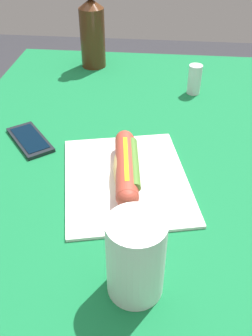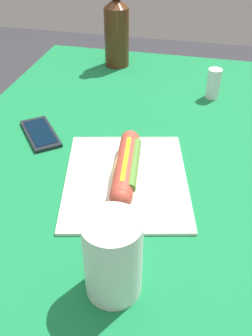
{
  "view_description": "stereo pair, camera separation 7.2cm",
  "coord_description": "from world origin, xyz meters",
  "px_view_note": "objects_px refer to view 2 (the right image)",
  "views": [
    {
      "loc": [
        0.62,
        0.07,
        1.24
      ],
      "look_at": [
        0.05,
        0.01,
        0.79
      ],
      "focal_mm": 40.41,
      "sensor_mm": 36.0,
      "label": 1
    },
    {
      "loc": [
        0.61,
        0.14,
        1.24
      ],
      "look_at": [
        0.05,
        0.01,
        0.79
      ],
      "focal_mm": 40.41,
      "sensor_mm": 36.0,
      "label": 2
    }
  ],
  "objects_px": {
    "cell_phone": "(40,133)",
    "salt_shaker": "(213,84)",
    "soda_bottle": "(117,31)",
    "drinking_cup": "(113,257)",
    "hot_dog": "(127,167)"
  },
  "relations": [
    {
      "from": "hot_dog",
      "to": "salt_shaker",
      "type": "relative_size",
      "value": 2.78
    },
    {
      "from": "cell_phone",
      "to": "salt_shaker",
      "type": "bearing_deg",
      "value": 126.92
    },
    {
      "from": "soda_bottle",
      "to": "drinking_cup",
      "type": "xyz_separation_m",
      "value": [
        0.79,
        0.2,
        -0.04
      ]
    },
    {
      "from": "hot_dog",
      "to": "cell_phone",
      "type": "xyz_separation_m",
      "value": [
        -0.11,
        -0.23,
        -0.03
      ]
    },
    {
      "from": "hot_dog",
      "to": "soda_bottle",
      "type": "xyz_separation_m",
      "value": [
        -0.55,
        -0.16,
        0.07
      ]
    },
    {
      "from": "cell_phone",
      "to": "salt_shaker",
      "type": "height_order",
      "value": "salt_shaker"
    },
    {
      "from": "soda_bottle",
      "to": "salt_shaker",
      "type": "bearing_deg",
      "value": 62.35
    },
    {
      "from": "drinking_cup",
      "to": "hot_dog",
      "type": "bearing_deg",
      "value": -171.26
    },
    {
      "from": "cell_phone",
      "to": "drinking_cup",
      "type": "distance_m",
      "value": 0.45
    },
    {
      "from": "cell_phone",
      "to": "soda_bottle",
      "type": "xyz_separation_m",
      "value": [
        -0.44,
        0.07,
        0.1
      ]
    },
    {
      "from": "drinking_cup",
      "to": "soda_bottle",
      "type": "bearing_deg",
      "value": -166.13
    },
    {
      "from": "hot_dog",
      "to": "cell_phone",
      "type": "height_order",
      "value": "hot_dog"
    },
    {
      "from": "drinking_cup",
      "to": "cell_phone",
      "type": "bearing_deg",
      "value": -143.09
    },
    {
      "from": "cell_phone",
      "to": "soda_bottle",
      "type": "height_order",
      "value": "soda_bottle"
    },
    {
      "from": "hot_dog",
      "to": "salt_shaker",
      "type": "bearing_deg",
      "value": 160.0
    }
  ]
}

